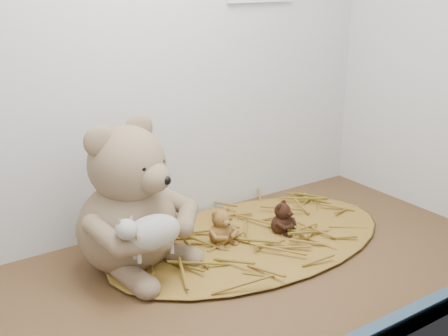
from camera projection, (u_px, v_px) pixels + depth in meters
alcove_shell at (195, 32)px, 97.03cm from camera, size 120.40×60.20×90.40cm
straw_bed at (252, 239)px, 120.21cm from camera, size 65.09×37.79×1.26cm
main_teddy at (126, 196)px, 105.72cm from camera, size 31.78×32.49×29.62cm
toy_lamb at (153, 233)px, 98.51cm from camera, size 13.95×8.52×9.02cm
mini_teddy_tan at (221, 225)px, 116.32cm from camera, size 6.65×7.00×7.95cm
mini_teddy_brown at (282, 216)px, 121.20cm from camera, size 8.12×8.25×7.24cm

